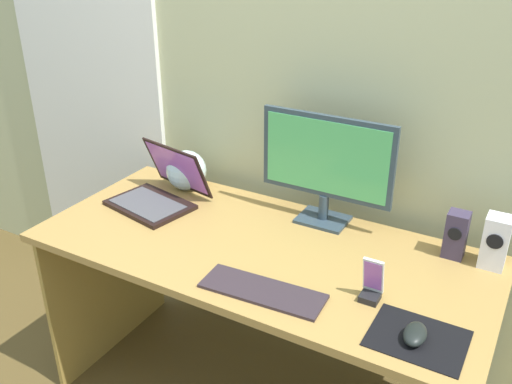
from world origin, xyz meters
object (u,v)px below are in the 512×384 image
at_px(monitor, 326,164).
at_px(speaker_near_monitor, 456,235).
at_px(speaker_right, 495,242).
at_px(keyboard_external, 263,291).
at_px(phone_in_dock, 372,285).
at_px(mouse, 415,334).
at_px(laptop, 159,192).
at_px(fishbowl, 186,170).

bearing_deg(monitor, speaker_near_monitor, -0.98).
bearing_deg(speaker_right, speaker_near_monitor, 179.99).
height_order(keyboard_external, phone_in_dock, phone_in_dock).
relative_size(keyboard_external, mouse, 3.75).
xyz_separation_m(laptop, fishbowl, (0.01, 0.16, 0.03)).
bearing_deg(speaker_near_monitor, phone_in_dock, -113.74).
distance_m(fishbowl, keyboard_external, 0.79).
xyz_separation_m(speaker_right, laptop, (-1.20, -0.17, -0.04)).
relative_size(monitor, mouse, 4.88).
bearing_deg(monitor, speaker_right, -0.78).
bearing_deg(fishbowl, mouse, -23.66).
bearing_deg(phone_in_dock, monitor, 130.14).
bearing_deg(fishbowl, monitor, 1.20).
bearing_deg(speaker_near_monitor, mouse, -89.69).
height_order(speaker_right, speaker_near_monitor, speaker_right).
distance_m(monitor, fishbowl, 0.62).
xyz_separation_m(speaker_right, phone_in_dock, (-0.28, -0.36, -0.04)).
distance_m(monitor, mouse, 0.70).
height_order(speaker_near_monitor, fishbowl, same).
xyz_separation_m(monitor, fishbowl, (-0.60, -0.01, -0.15)).
xyz_separation_m(monitor, laptop, (-0.62, -0.18, -0.18)).
distance_m(fishbowl, phone_in_dock, 0.98).
relative_size(monitor, phone_in_dock, 3.54).
bearing_deg(fishbowl, speaker_right, 0.22).
height_order(monitor, keyboard_external, monitor).
bearing_deg(phone_in_dock, speaker_right, 52.33).
bearing_deg(keyboard_external, speaker_right, 37.23).
distance_m(laptop, keyboard_external, 0.71).
height_order(speaker_near_monitor, laptop, laptop).
height_order(speaker_right, laptop, laptop).
xyz_separation_m(speaker_right, keyboard_external, (-0.57, -0.48, -0.08)).
xyz_separation_m(keyboard_external, phone_in_dock, (0.29, 0.13, 0.04)).
bearing_deg(speaker_right, fishbowl, -179.78).
bearing_deg(laptop, speaker_near_monitor, 8.80).
xyz_separation_m(laptop, mouse, (1.08, -0.31, -0.02)).
height_order(laptop, phone_in_dock, laptop).
height_order(laptop, fishbowl, laptop).
bearing_deg(mouse, phone_in_dock, 140.97).
bearing_deg(mouse, laptop, 160.96).
bearing_deg(mouse, keyboard_external, 178.20).
bearing_deg(keyboard_external, speaker_near_monitor, 43.98).
height_order(laptop, mouse, laptop).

